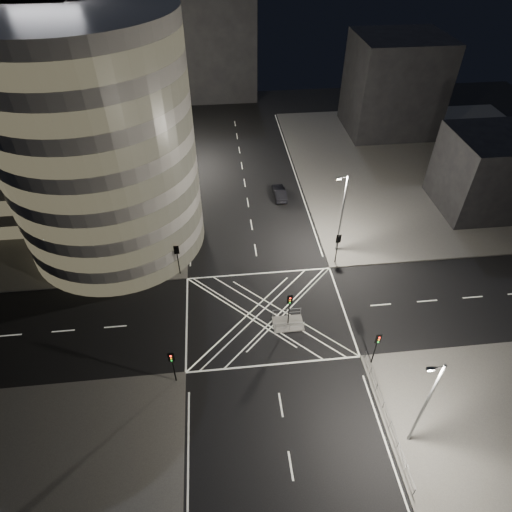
{
  "coord_description": "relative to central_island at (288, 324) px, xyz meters",
  "views": [
    {
      "loc": [
        -4.05,
        -28.18,
        33.23
      ],
      "look_at": [
        -0.43,
        5.61,
        3.0
      ],
      "focal_mm": 30.0,
      "sensor_mm": 36.0,
      "label": 1
    }
  ],
  "objects": [
    {
      "name": "street_lamp_right_far",
      "position": [
        7.44,
        10.5,
        5.47
      ],
      "size": [
        1.25,
        0.25,
        10.0
      ],
      "color": "slate",
      "rests_on": "sidewalk_far_right"
    },
    {
      "name": "traffic_signal_island",
      "position": [
        0.0,
        0.0,
        2.84
      ],
      "size": [
        0.55,
        0.22,
        4.0
      ],
      "color": "black",
      "rests_on": "central_island"
    },
    {
      "name": "tree_c",
      "position": [
        -12.5,
        22.5,
        4.58
      ],
      "size": [
        4.38,
        4.38,
        7.03
      ],
      "color": "black",
      "rests_on": "sidewalk_far_left"
    },
    {
      "name": "tree_d",
      "position": [
        -12.5,
        28.5,
        5.05
      ],
      "size": [
        4.89,
        4.89,
        7.8
      ],
      "color": "black",
      "rests_on": "sidewalk_far_left"
    },
    {
      "name": "tree_e",
      "position": [
        -12.5,
        34.5,
        4.19
      ],
      "size": [
        3.46,
        3.46,
        6.12
      ],
      "color": "black",
      "rests_on": "sidewalk_far_left"
    },
    {
      "name": "sedan",
      "position": [
        2.44,
        22.33,
        0.64
      ],
      "size": [
        1.65,
        4.38,
        1.43
      ],
      "primitive_type": "imported",
      "rotation": [
        0.0,
        0.0,
        3.18
      ],
      "color": "black",
      "rests_on": "ground"
    },
    {
      "name": "sidewalk_far_left",
      "position": [
        -31.0,
        28.5,
        0.0
      ],
      "size": [
        42.0,
        42.0,
        0.15
      ],
      "primitive_type": "cube",
      "color": "#514F4C",
      "rests_on": "ground"
    },
    {
      "name": "building_right_far",
      "position": [
        24.0,
        41.5,
        7.58
      ],
      "size": [
        14.0,
        12.0,
        15.0
      ],
      "primitive_type": "cube",
      "color": "black",
      "rests_on": "sidewalk_far_right"
    },
    {
      "name": "railing_island_north",
      "position": [
        0.0,
        0.9,
        0.62
      ],
      "size": [
        2.8,
        0.06,
        1.1
      ],
      "primitive_type": "cube",
      "color": "slate",
      "rests_on": "central_island"
    },
    {
      "name": "tree_b",
      "position": [
        -12.5,
        16.5,
        5.42
      ],
      "size": [
        5.21,
        5.21,
        8.35
      ],
      "color": "black",
      "rests_on": "sidewalk_far_left"
    },
    {
      "name": "ground",
      "position": [
        -2.0,
        1.5,
        -0.07
      ],
      "size": [
        120.0,
        120.0,
        0.0
      ],
      "primitive_type": "plane",
      "color": "black",
      "rests_on": "ground"
    },
    {
      "name": "street_lamp_left_far",
      "position": [
        -11.44,
        31.5,
        5.47
      ],
      "size": [
        1.25,
        0.25,
        10.0
      ],
      "color": "slate",
      "rests_on": "sidewalk_far_left"
    },
    {
      "name": "traffic_signal_nr",
      "position": [
        6.8,
        -5.3,
        2.84
      ],
      "size": [
        0.55,
        0.22,
        4.0
      ],
      "color": "black",
      "rests_on": "sidewalk_near_right"
    },
    {
      "name": "tree_a",
      "position": [
        -12.5,
        10.5,
        4.88
      ],
      "size": [
        4.42,
        4.42,
        7.36
      ],
      "color": "black",
      "rests_on": "sidewalk_far_left"
    },
    {
      "name": "street_lamp_left_near",
      "position": [
        -11.44,
        13.5,
        5.47
      ],
      "size": [
        1.25,
        0.25,
        10.0
      ],
      "color": "slate",
      "rests_on": "sidewalk_far_left"
    },
    {
      "name": "traffic_signal_fl",
      "position": [
        -10.8,
        8.3,
        2.84
      ],
      "size": [
        0.55,
        0.22,
        4.0
      ],
      "color": "black",
      "rests_on": "sidewalk_far_left"
    },
    {
      "name": "railing_near_right",
      "position": [
        6.3,
        -10.65,
        0.62
      ],
      "size": [
        0.06,
        11.7,
        1.1
      ],
      "primitive_type": "cube",
      "color": "slate",
      "rests_on": "sidewalk_near_right"
    },
    {
      "name": "traffic_signal_nl",
      "position": [
        -10.8,
        -5.3,
        2.84
      ],
      "size": [
        0.55,
        0.22,
        4.0
      ],
      "color": "black",
      "rests_on": "sidewalk_near_left"
    },
    {
      "name": "office_block_rear",
      "position": [
        -24.0,
        43.5,
        11.07
      ],
      "size": [
        24.0,
        16.0,
        22.0
      ],
      "primitive_type": "cube",
      "color": "gray",
      "rests_on": "sidewalk_far_left"
    },
    {
      "name": "traffic_signal_fr",
      "position": [
        6.8,
        8.3,
        2.84
      ],
      "size": [
        0.55,
        0.22,
        4.0
      ],
      "color": "black",
      "rests_on": "sidewalk_far_right"
    },
    {
      "name": "office_tower_curved",
      "position": [
        -22.74,
        20.24,
        12.58
      ],
      "size": [
        30.0,
        29.0,
        27.2
      ],
      "color": "gray",
      "rests_on": "sidewalk_far_left"
    },
    {
      "name": "street_lamp_right_near",
      "position": [
        7.44,
        -12.5,
        5.47
      ],
      "size": [
        1.25,
        0.25,
        10.0
      ],
      "color": "slate",
      "rests_on": "sidewalk_near_right"
    },
    {
      "name": "building_right_near",
      "position": [
        28.0,
        17.5,
        5.08
      ],
      "size": [
        10.0,
        10.0,
        10.0
      ],
      "primitive_type": "cube",
      "color": "black",
      "rests_on": "sidewalk_far_right"
    },
    {
      "name": "central_island",
      "position": [
        0.0,
        0.0,
        0.0
      ],
      "size": [
        3.0,
        2.0,
        0.15
      ],
      "primitive_type": "cube",
      "color": "slate",
      "rests_on": "ground"
    },
    {
      "name": "railing_island_south",
      "position": [
        0.0,
        -0.9,
        0.62
      ],
      "size": [
        2.8,
        0.06,
        1.1
      ],
      "primitive_type": "cube",
      "color": "slate",
      "rests_on": "central_island"
    },
    {
      "name": "sidewalk_far_right",
      "position": [
        27.0,
        28.5,
        0.0
      ],
      "size": [
        42.0,
        42.0,
        0.15
      ],
      "primitive_type": "cube",
      "color": "#514F4C",
      "rests_on": "ground"
    },
    {
      "name": "building_far_end",
      "position": [
        -6.0,
        59.5,
        8.93
      ],
      "size": [
        18.0,
        8.0,
        18.0
      ],
      "primitive_type": "cube",
      "color": "black",
      "rests_on": "ground"
    }
  ]
}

